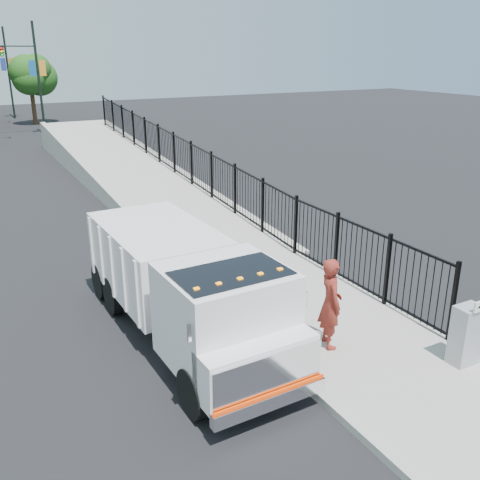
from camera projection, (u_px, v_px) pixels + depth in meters
name	position (u px, v px, depth m)	size (l,w,h in m)	color
ground	(261.00, 343.00, 11.78)	(120.00, 120.00, 0.00)	black
sidewalk	(391.00, 362.00, 10.96)	(3.55, 12.00, 0.12)	#9E998E
curb	(315.00, 387.00, 10.10)	(0.30, 12.00, 0.16)	#ADAAA3
ramp	(133.00, 182.00, 26.00)	(3.95, 24.00, 1.70)	#9E998E
iron_fence	(192.00, 177.00, 23.01)	(0.10, 28.00, 1.80)	black
truck	(186.00, 285.00, 11.43)	(2.51, 7.08, 2.40)	black
worker	(330.00, 303.00, 11.15)	(0.72, 0.47, 1.98)	maroon
utility_cabinet	(466.00, 335.00, 10.63)	(0.55, 0.40, 1.25)	gray
debris	(283.00, 289.00, 14.04)	(0.38, 0.38, 0.10)	silver
light_pole_1	(34.00, 74.00, 38.77)	(3.78, 0.22, 8.00)	black
light_pole_3	(5.00, 69.00, 48.37)	(3.77, 0.22, 8.00)	black
tree_1	(30.00, 76.00, 44.53)	(2.77, 2.77, 5.38)	#382314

